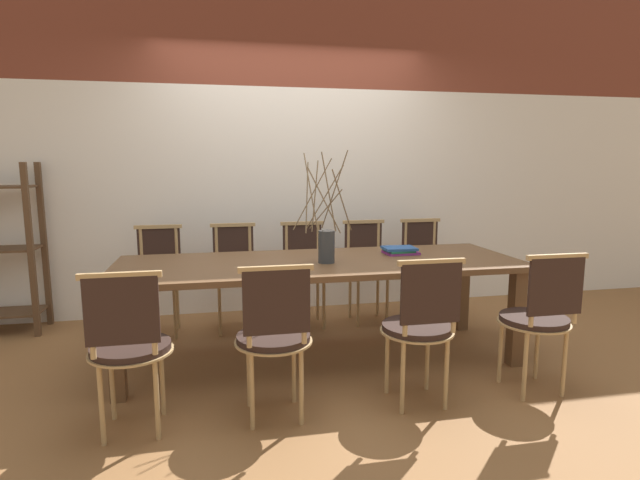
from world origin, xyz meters
TOP-DOWN VIEW (x-y plane):
  - ground_plane at (0.00, 0.00)m, footprint 16.00×16.00m
  - wall_rear at (0.00, 1.35)m, footprint 12.00×0.06m
  - dining_table at (0.00, 0.00)m, footprint 2.85×1.00m
  - chair_near_leftend at (-1.17, -0.81)m, footprint 0.43×0.43m
  - chair_near_left at (-0.42, -0.81)m, footprint 0.43×0.43m
  - chair_near_center at (0.43, -0.81)m, footprint 0.43×0.43m
  - chair_near_right at (1.20, -0.81)m, footprint 0.43×0.43m
  - chair_far_leftend at (-1.20, 0.81)m, footprint 0.43×0.43m
  - chair_far_left at (-0.58, 0.81)m, footprint 0.43×0.43m
  - chair_far_center at (0.03, 0.81)m, footprint 0.43×0.43m
  - chair_far_right at (0.60, 0.81)m, footprint 0.43×0.43m
  - chair_far_rightend at (1.15, 0.81)m, footprint 0.43×0.43m
  - vase_centerpiece at (0.03, -0.07)m, footprint 0.41×0.41m
  - book_stack at (0.65, 0.15)m, footprint 0.27×0.20m

SIDE VIEW (x-z plane):
  - ground_plane at x=0.00m, z-range 0.00..0.00m
  - chair_near_leftend at x=-1.17m, z-range 0.05..0.95m
  - chair_near_left at x=-0.42m, z-range 0.05..0.95m
  - chair_near_center at x=0.43m, z-range 0.05..0.95m
  - chair_near_right at x=1.20m, z-range 0.05..0.95m
  - chair_far_leftend at x=-1.20m, z-range 0.05..0.95m
  - chair_far_left at x=-0.58m, z-range 0.05..0.95m
  - chair_far_center at x=0.03m, z-range 0.05..0.95m
  - chair_far_right at x=0.60m, z-range 0.05..0.95m
  - chair_far_rightend at x=1.15m, z-range 0.05..0.95m
  - dining_table at x=0.00m, z-range 0.28..1.01m
  - book_stack at x=0.65m, z-range 0.73..0.78m
  - vase_centerpiece at x=0.03m, z-range 0.49..1.26m
  - wall_rear at x=0.00m, z-range 0.00..3.20m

